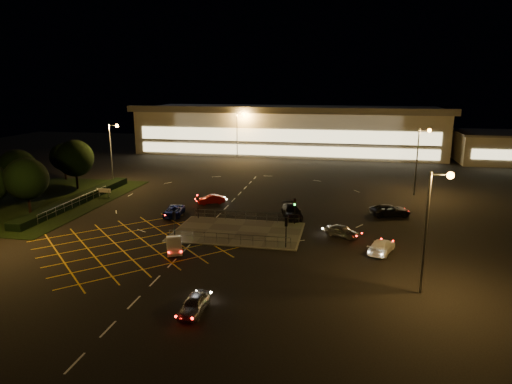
% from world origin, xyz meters
% --- Properties ---
extents(ground, '(180.00, 180.00, 0.00)m').
position_xyz_m(ground, '(0.00, 0.00, 0.00)').
color(ground, black).
rests_on(ground, ground).
extents(pedestrian_island, '(14.00, 9.00, 0.12)m').
position_xyz_m(pedestrian_island, '(2.00, -2.00, 0.06)').
color(pedestrian_island, '#4C4944').
rests_on(pedestrian_island, ground).
extents(grass_verge, '(18.00, 30.00, 0.08)m').
position_xyz_m(grass_verge, '(-28.00, 6.00, 0.04)').
color(grass_verge, black).
rests_on(grass_verge, ground).
extents(hedge, '(2.00, 26.00, 1.00)m').
position_xyz_m(hedge, '(-23.00, 6.00, 0.50)').
color(hedge, black).
rests_on(hedge, ground).
extents(supermarket, '(72.00, 26.50, 10.50)m').
position_xyz_m(supermarket, '(0.00, 61.95, 5.31)').
color(supermarket, beige).
rests_on(supermarket, ground).
extents(retail_unit_a, '(18.80, 14.80, 6.35)m').
position_xyz_m(retail_unit_a, '(46.00, 53.97, 3.21)').
color(retail_unit_a, beige).
rests_on(retail_unit_a, ground).
extents(streetlight_se, '(1.78, 0.56, 10.03)m').
position_xyz_m(streetlight_se, '(20.44, -14.00, 6.56)').
color(streetlight_se, slate).
rests_on(streetlight_se, ground).
extents(streetlight_nw, '(1.78, 0.56, 10.03)m').
position_xyz_m(streetlight_nw, '(-23.56, 18.00, 6.56)').
color(streetlight_nw, slate).
rests_on(streetlight_nw, ground).
extents(streetlight_ne, '(1.78, 0.56, 10.03)m').
position_xyz_m(streetlight_ne, '(24.44, 20.00, 6.56)').
color(streetlight_ne, slate).
rests_on(streetlight_ne, ground).
extents(streetlight_far_left, '(1.78, 0.56, 10.03)m').
position_xyz_m(streetlight_far_left, '(-9.56, 48.00, 6.56)').
color(streetlight_far_left, slate).
rests_on(streetlight_far_left, ground).
extents(streetlight_far_right, '(1.78, 0.56, 10.03)m').
position_xyz_m(streetlight_far_right, '(30.44, 50.00, 6.56)').
color(streetlight_far_right, slate).
rests_on(streetlight_far_right, ground).
extents(signal_sw, '(0.28, 0.30, 3.15)m').
position_xyz_m(signal_sw, '(-4.00, -5.99, 2.37)').
color(signal_sw, black).
rests_on(signal_sw, pedestrian_island).
extents(signal_se, '(0.28, 0.30, 3.15)m').
position_xyz_m(signal_se, '(8.00, -5.99, 2.37)').
color(signal_se, black).
rests_on(signal_se, pedestrian_island).
extents(signal_nw, '(0.28, 0.30, 3.15)m').
position_xyz_m(signal_nw, '(-4.00, 1.99, 2.37)').
color(signal_nw, black).
rests_on(signal_nw, pedestrian_island).
extents(signal_ne, '(0.28, 0.30, 3.15)m').
position_xyz_m(signal_ne, '(8.00, 1.99, 2.37)').
color(signal_ne, black).
rests_on(signal_ne, pedestrian_island).
extents(tree_b, '(5.40, 5.40, 7.35)m').
position_xyz_m(tree_b, '(-32.00, 6.00, 4.64)').
color(tree_b, black).
rests_on(tree_b, ground).
extents(tree_c, '(5.76, 5.76, 7.84)m').
position_xyz_m(tree_c, '(-28.00, 14.00, 4.95)').
color(tree_c, black).
rests_on(tree_c, ground).
extents(tree_d, '(4.68, 4.68, 6.37)m').
position_xyz_m(tree_d, '(-34.00, 20.00, 4.02)').
color(tree_d, black).
rests_on(tree_d, ground).
extents(tree_e, '(5.40, 5.40, 7.35)m').
position_xyz_m(tree_e, '(-26.00, 0.00, 4.64)').
color(tree_e, black).
rests_on(tree_e, ground).
extents(car_near_silver, '(1.64, 3.89, 1.31)m').
position_xyz_m(car_near_silver, '(3.11, -20.57, 0.66)').
color(car_near_silver, '#A9AAB0').
rests_on(car_near_silver, ground).
extents(car_queue_white, '(2.97, 4.36, 1.36)m').
position_xyz_m(car_queue_white, '(-2.93, -9.00, 0.68)').
color(car_queue_white, white).
rests_on(car_queue_white, ground).
extents(car_left_blue, '(2.74, 4.84, 1.28)m').
position_xyz_m(car_left_blue, '(-7.50, 2.78, 0.64)').
color(car_left_blue, '#0C124D').
rests_on(car_left_blue, ground).
extents(car_far_dkgrey, '(3.51, 5.71, 1.55)m').
position_xyz_m(car_far_dkgrey, '(7.30, 5.00, 0.77)').
color(car_far_dkgrey, black).
rests_on(car_far_dkgrey, ground).
extents(car_right_silver, '(4.09, 3.20, 1.30)m').
position_xyz_m(car_right_silver, '(13.58, -1.23, 0.65)').
color(car_right_silver, '#989A9F').
rests_on(car_right_silver, ground).
extents(car_circ_red, '(3.95, 2.93, 1.24)m').
position_xyz_m(car_circ_red, '(-4.58, 9.41, 0.62)').
color(car_circ_red, maroon).
rests_on(car_circ_red, ground).
extents(car_east_grey, '(5.50, 3.58, 1.41)m').
position_xyz_m(car_east_grey, '(19.50, 8.17, 0.70)').
color(car_east_grey, black).
rests_on(car_east_grey, ground).
extents(car_approach_white, '(3.32, 4.99, 1.34)m').
position_xyz_m(car_approach_white, '(17.51, -5.42, 0.67)').
color(car_approach_white, white).
rests_on(car_approach_white, ground).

